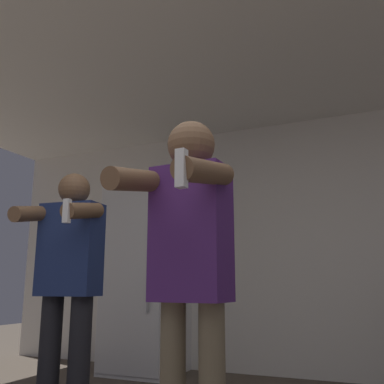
{
  "coord_description": "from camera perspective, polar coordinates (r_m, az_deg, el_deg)",
  "views": [
    {
      "loc": [
        0.75,
        -1.11,
        0.86
      ],
      "look_at": [
        0.0,
        0.62,
        1.27
      ],
      "focal_mm": 40.0,
      "sensor_mm": 36.0,
      "label": 1
    }
  ],
  "objects": [
    {
      "name": "wall_back",
      "position": [
        4.46,
        13.7,
        -6.65
      ],
      "size": [
        7.0,
        0.06,
        2.55
      ],
      "color": "silver",
      "rests_on": "ground_plane"
    },
    {
      "name": "ceiling_slab",
      "position": [
        3.31,
        7.24,
        19.01
      ],
      "size": [
        7.0,
        3.76,
        0.05
      ],
      "color": "silver",
      "rests_on": "wall_back"
    },
    {
      "name": "refrigerator",
      "position": [
        4.58,
        -6.1,
        -11.23
      ],
      "size": [
        0.72,
        0.74,
        1.89
      ],
      "color": "white",
      "rests_on": "ground_plane"
    },
    {
      "name": "person_woman_foreground",
      "position": [
        1.87,
        -0.26,
        -8.33
      ],
      "size": [
        0.43,
        0.53,
        1.6
      ],
      "color": "#75664C",
      "rests_on": "ground_plane"
    },
    {
      "name": "person_man_side",
      "position": [
        2.9,
        -16.21,
        -10.57
      ],
      "size": [
        0.5,
        0.48,
        1.6
      ],
      "color": "black",
      "rests_on": "ground_plane"
    }
  ]
}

